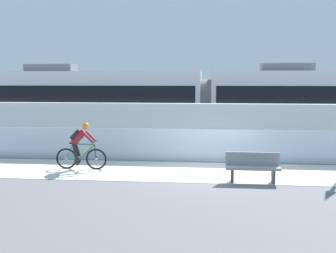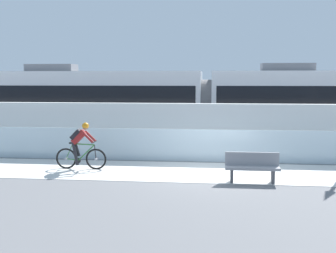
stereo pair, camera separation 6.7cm
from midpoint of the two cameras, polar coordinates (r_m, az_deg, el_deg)
name	(u,v)px [view 1 (the left image)]	position (r m, az deg, el deg)	size (l,w,h in m)	color
ground_plane	(208,172)	(14.46, 5.14, -6.01)	(200.00, 200.00, 0.00)	slate
bike_path_deck	(208,172)	(14.46, 5.14, -5.99)	(32.00, 3.20, 0.01)	silver
glass_parapet	(209,146)	(16.17, 5.28, -2.53)	(32.00, 0.05, 1.21)	silver
concrete_barrier_wall	(210,129)	(17.90, 5.39, -0.29)	(32.00, 0.36, 2.08)	silver
tram_rail_near	(210,145)	(20.49, 5.46, -2.38)	(32.00, 0.08, 0.01)	#595654
tram_rail_far	(210,140)	(21.91, 5.51, -1.82)	(32.00, 0.08, 0.01)	#595654
tram	(206,104)	(21.02, 4.91, 3.02)	(22.56, 2.54, 3.81)	silver
cyclist_on_bike	(81,146)	(15.01, -11.56, -2.55)	(1.77, 0.58, 1.61)	black
bench	(253,167)	(13.15, 10.94, -5.20)	(1.60, 0.45, 0.89)	gray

